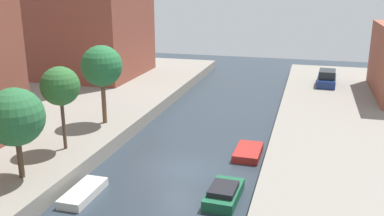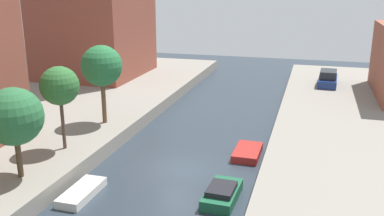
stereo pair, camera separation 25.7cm
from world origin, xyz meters
The scene contains 8 objects.
ground_plane centered at (0.00, 0.00, 0.00)m, with size 84.00×84.00×0.00m, color #28333D.
street_tree_2 centered at (-7.11, -5.33, 4.33)m, with size 3.02×3.02×4.86m.
street_tree_3 centered at (-7.11, -1.11, 4.98)m, with size 2.36×2.36×5.18m.
street_tree_4 centered at (-7.11, 4.22, 5.21)m, with size 2.94×2.94×5.71m.
parked_car centered at (8.90, 21.35, 1.64)m, with size 1.99×4.67×1.55m.
moored_boat_left_2 centered at (-3.89, -4.73, 0.23)m, with size 1.31×3.23×0.45m.
moored_boat_right_2 centered at (3.35, -3.06, 0.37)m, with size 1.67×3.26×0.86m.
moored_boat_right_3 centered at (3.69, 3.22, 0.24)m, with size 1.66×3.08×0.49m.
Camera 1 is at (7.16, -22.70, 10.89)m, focal length 39.72 mm.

